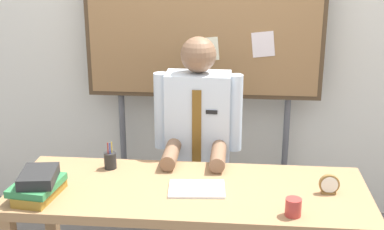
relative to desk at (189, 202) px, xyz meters
The scene contains 9 objects.
back_wall 1.41m from the desk, 90.00° to the left, with size 6.40×0.08×2.70m, color silver.
desk is the anchor object (origin of this frame).
person 0.58m from the desk, 90.00° to the left, with size 0.55×0.56×1.43m.
bulletin_board 1.35m from the desk, 90.00° to the left, with size 1.63×0.09×2.16m.
book_stack 0.79m from the desk, 167.06° to the right, with size 0.24×0.31×0.14m.
open_notebook 0.10m from the desk, 24.55° to the right, with size 0.29×0.20×0.01m, color white.
desk_clock 0.74m from the desk, ahead, with size 0.11×0.04×0.11m.
coffee_mug 0.59m from the desk, 25.52° to the right, with size 0.08×0.08×0.09m, color #B23833.
pen_holder 0.54m from the desk, 155.84° to the left, with size 0.07×0.07×0.16m.
Camera 1 is at (0.25, -2.51, 1.96)m, focal length 49.05 mm.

